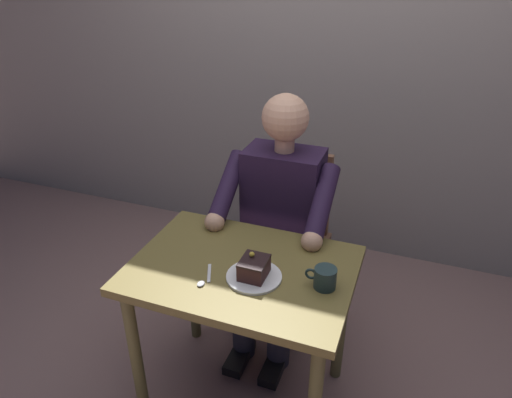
{
  "coord_description": "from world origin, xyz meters",
  "views": [
    {
      "loc": [
        -0.56,
        1.35,
        1.78
      ],
      "look_at": [
        -0.02,
        -0.1,
        0.96
      ],
      "focal_mm": 32.38,
      "sensor_mm": 36.0,
      "label": 1
    }
  ],
  "objects_px": {
    "cake_slice": "(254,268)",
    "dessert_spoon": "(205,279)",
    "chair": "(287,231)",
    "coffee_cup": "(325,277)",
    "dining_table": "(242,289)",
    "seated_person": "(277,222)"
  },
  "relations": [
    {
      "from": "dessert_spoon",
      "to": "dining_table",
      "type": "bearing_deg",
      "value": -127.82
    },
    {
      "from": "coffee_cup",
      "to": "dessert_spoon",
      "type": "xyz_separation_m",
      "value": [
        0.43,
        0.12,
        -0.04
      ]
    },
    {
      "from": "dining_table",
      "to": "cake_slice",
      "type": "bearing_deg",
      "value": 143.79
    },
    {
      "from": "chair",
      "to": "dessert_spoon",
      "type": "distance_m",
      "value": 0.78
    },
    {
      "from": "seated_person",
      "to": "coffee_cup",
      "type": "relative_size",
      "value": 10.73
    },
    {
      "from": "cake_slice",
      "to": "chair",
      "type": "bearing_deg",
      "value": -84.09
    },
    {
      "from": "dining_table",
      "to": "seated_person",
      "type": "xyz_separation_m",
      "value": [
        0.0,
        -0.44,
        0.06
      ]
    },
    {
      "from": "cake_slice",
      "to": "dessert_spoon",
      "type": "xyz_separation_m",
      "value": [
        0.17,
        0.08,
        -0.04
      ]
    },
    {
      "from": "chair",
      "to": "coffee_cup",
      "type": "relative_size",
      "value": 7.81
    },
    {
      "from": "coffee_cup",
      "to": "dining_table",
      "type": "bearing_deg",
      "value": -1.95
    },
    {
      "from": "dining_table",
      "to": "chair",
      "type": "distance_m",
      "value": 0.62
    },
    {
      "from": "dining_table",
      "to": "coffee_cup",
      "type": "relative_size",
      "value": 7.38
    },
    {
      "from": "coffee_cup",
      "to": "cake_slice",
      "type": "bearing_deg",
      "value": 8.71
    },
    {
      "from": "chair",
      "to": "seated_person",
      "type": "xyz_separation_m",
      "value": [
        0.0,
        0.17,
        0.15
      ]
    },
    {
      "from": "chair",
      "to": "cake_slice",
      "type": "height_order",
      "value": "chair"
    },
    {
      "from": "dining_table",
      "to": "seated_person",
      "type": "relative_size",
      "value": 0.69
    },
    {
      "from": "coffee_cup",
      "to": "dessert_spoon",
      "type": "height_order",
      "value": "coffee_cup"
    },
    {
      "from": "dining_table",
      "to": "chair",
      "type": "xyz_separation_m",
      "value": [
        0.0,
        -0.62,
        -0.09
      ]
    },
    {
      "from": "cake_slice",
      "to": "dessert_spoon",
      "type": "relative_size",
      "value": 0.81
    },
    {
      "from": "dining_table",
      "to": "chair",
      "type": "height_order",
      "value": "chair"
    },
    {
      "from": "dining_table",
      "to": "coffee_cup",
      "type": "height_order",
      "value": "coffee_cup"
    },
    {
      "from": "dessert_spoon",
      "to": "seated_person",
      "type": "bearing_deg",
      "value": -99.75
    }
  ]
}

